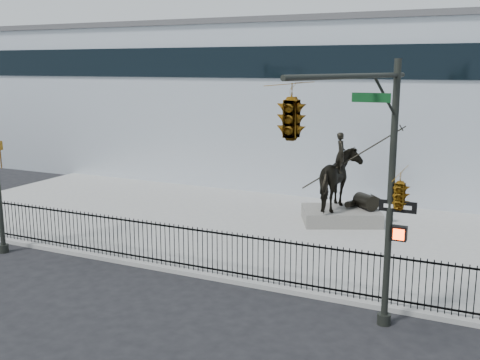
% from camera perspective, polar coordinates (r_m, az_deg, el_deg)
% --- Properties ---
extents(ground, '(120.00, 120.00, 0.00)m').
position_cam_1_polar(ground, '(18.31, -8.16, -10.48)').
color(ground, black).
rests_on(ground, ground).
extents(plaza, '(30.00, 12.00, 0.15)m').
position_cam_1_polar(plaza, '(24.10, 0.99, -4.73)').
color(plaza, gray).
rests_on(plaza, ground).
extents(building, '(44.00, 14.00, 9.00)m').
position_cam_1_polar(building, '(35.48, 9.72, 7.61)').
color(building, silver).
rests_on(building, ground).
extents(picket_fence, '(22.10, 0.10, 1.50)m').
position_cam_1_polar(picket_fence, '(18.99, -6.16, -6.71)').
color(picket_fence, black).
rests_on(picket_fence, plaza).
extents(statue_plinth, '(3.84, 3.35, 0.60)m').
position_cam_1_polar(statue_plinth, '(24.74, 10.21, -3.59)').
color(statue_plinth, '#62605A').
rests_on(statue_plinth, plaza).
extents(equestrian_statue, '(3.78, 3.22, 3.49)m').
position_cam_1_polar(equestrian_statue, '(24.39, 10.48, -0.03)').
color(equestrian_statue, black).
rests_on(equestrian_statue, statue_plinth).
extents(traffic_signal_right, '(2.17, 6.86, 7.00)m').
position_cam_1_polar(traffic_signal_right, '(12.63, 11.18, 2.33)').
color(traffic_signal_right, '#242721').
rests_on(traffic_signal_right, ground).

